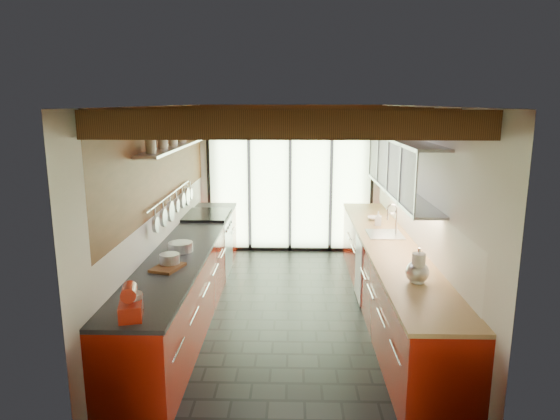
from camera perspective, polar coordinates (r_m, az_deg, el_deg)
The scene contains 18 objects.
ground at distance 6.59m, azimuth 0.96°, elevation -11.44°, with size 5.50×5.50×0.00m, color black.
room_shell at distance 6.11m, azimuth 1.01°, elevation 2.90°, with size 5.50×5.50×5.50m.
ceiling_beams at distance 6.41m, azimuth 1.07°, elevation 10.59°, with size 3.14×5.06×4.90m.
glass_door at distance 8.78m, azimuth 1.17°, elevation 5.79°, with size 2.95×0.10×2.90m.
left_counter at distance 6.55m, azimuth -10.34°, elevation -7.45°, with size 0.68×5.00×0.92m.
range_stove at distance 7.90m, azimuth -8.23°, elevation -3.87°, with size 0.66×0.90×0.97m.
right_counter at distance 6.53m, azimuth 12.32°, elevation -7.59°, with size 0.68×5.00×0.92m.
sink_assembly at distance 6.76m, azimuth 12.00°, elevation -2.47°, with size 0.45×0.52×0.43m.
upper_cabinets_right at distance 6.53m, azimuth 13.74°, elevation 4.89°, with size 0.34×3.00×3.00m.
left_wall_fixtures at distance 6.56m, azimuth -11.95°, elevation 4.43°, with size 0.28×2.60×0.96m.
stand_mixer at distance 4.33m, azimuth -16.65°, elevation -10.19°, with size 0.25×0.35×0.29m.
pot_large at distance 5.50m, azimuth -12.51°, elevation -5.60°, with size 0.21×0.21×0.14m, color silver.
pot_small at distance 6.01m, azimuth -11.29°, elevation -4.16°, with size 0.29×0.29×0.11m, color silver.
cutting_board at distance 5.43m, azimuth -12.72°, elevation -6.43°, with size 0.25×0.36×0.03m, color brown.
kettle at distance 5.08m, azimuth 15.43°, elevation -6.68°, with size 0.25×0.29×0.27m.
paper_towel at distance 5.05m, azimuth 15.52°, elevation -6.45°, with size 0.17×0.17×0.35m.
soap_bottle at distance 7.24m, azimuth 11.16°, elevation -0.96°, with size 0.09×0.09×0.20m, color silver.
bowl at distance 7.57m, azimuth 10.73°, elevation -0.96°, with size 0.21×0.21×0.05m, color silver.
Camera 1 is at (0.05, -6.03, 2.65)m, focal length 32.00 mm.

